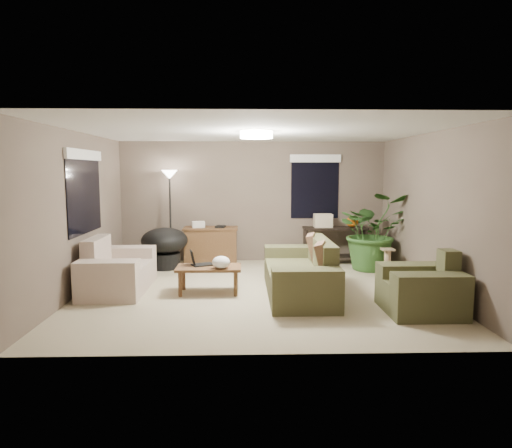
{
  "coord_description": "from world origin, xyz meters",
  "views": [
    {
      "loc": [
        -0.21,
        -7.05,
        1.91
      ],
      "look_at": [
        0.0,
        0.2,
        1.05
      ],
      "focal_mm": 32.0,
      "sensor_mm": 36.0,
      "label": 1
    }
  ],
  "objects_px": {
    "armchair": "(422,291)",
    "main_sofa": "(301,275)",
    "desk": "(211,245)",
    "coffee_table": "(209,270)",
    "floor_lamp": "(170,186)",
    "console_table": "(335,242)",
    "loveseat": "(117,272)",
    "houseplant": "(373,240)",
    "papasan_chair": "(165,245)",
    "cat_scratching_post": "(387,264)"
  },
  "relations": [
    {
      "from": "armchair",
      "to": "main_sofa",
      "type": "bearing_deg",
      "value": 147.74
    },
    {
      "from": "desk",
      "to": "coffee_table",
      "type": "bearing_deg",
      "value": -86.87
    },
    {
      "from": "floor_lamp",
      "to": "console_table",
      "type": "bearing_deg",
      "value": 0.3
    },
    {
      "from": "loveseat",
      "to": "console_table",
      "type": "height_order",
      "value": "loveseat"
    },
    {
      "from": "floor_lamp",
      "to": "houseplant",
      "type": "bearing_deg",
      "value": -8.73
    },
    {
      "from": "main_sofa",
      "to": "houseplant",
      "type": "xyz_separation_m",
      "value": [
        1.59,
        1.71,
        0.29
      ]
    },
    {
      "from": "papasan_chair",
      "to": "houseplant",
      "type": "distance_m",
      "value": 4.02
    },
    {
      "from": "coffee_table",
      "to": "desk",
      "type": "distance_m",
      "value": 2.27
    },
    {
      "from": "main_sofa",
      "to": "cat_scratching_post",
      "type": "xyz_separation_m",
      "value": [
        1.72,
        1.19,
        -0.08
      ]
    },
    {
      "from": "console_table",
      "to": "cat_scratching_post",
      "type": "bearing_deg",
      "value": -57.36
    },
    {
      "from": "cat_scratching_post",
      "to": "coffee_table",
      "type": "bearing_deg",
      "value": -161.09
    },
    {
      "from": "main_sofa",
      "to": "loveseat",
      "type": "bearing_deg",
      "value": 173.91
    },
    {
      "from": "floor_lamp",
      "to": "cat_scratching_post",
      "type": "height_order",
      "value": "floor_lamp"
    },
    {
      "from": "armchair",
      "to": "houseplant",
      "type": "relative_size",
      "value": 0.67
    },
    {
      "from": "main_sofa",
      "to": "console_table",
      "type": "xyz_separation_m",
      "value": [
        0.98,
        2.33,
        0.14
      ]
    },
    {
      "from": "papasan_chair",
      "to": "houseplant",
      "type": "xyz_separation_m",
      "value": [
        4.01,
        -0.23,
        0.12
      ]
    },
    {
      "from": "coffee_table",
      "to": "houseplant",
      "type": "xyz_separation_m",
      "value": [
        3.02,
        1.6,
        0.22
      ]
    },
    {
      "from": "desk",
      "to": "houseplant",
      "type": "bearing_deg",
      "value": -11.94
    },
    {
      "from": "loveseat",
      "to": "houseplant",
      "type": "height_order",
      "value": "houseplant"
    },
    {
      "from": "armchair",
      "to": "papasan_chair",
      "type": "distance_m",
      "value": 4.88
    },
    {
      "from": "loveseat",
      "to": "console_table",
      "type": "relative_size",
      "value": 1.23
    },
    {
      "from": "console_table",
      "to": "cat_scratching_post",
      "type": "distance_m",
      "value": 1.38
    },
    {
      "from": "desk",
      "to": "console_table",
      "type": "bearing_deg",
      "value": -0.93
    },
    {
      "from": "main_sofa",
      "to": "loveseat",
      "type": "relative_size",
      "value": 1.37
    },
    {
      "from": "papasan_chair",
      "to": "loveseat",
      "type": "bearing_deg",
      "value": -106.69
    },
    {
      "from": "console_table",
      "to": "houseplant",
      "type": "relative_size",
      "value": 0.87
    },
    {
      "from": "loveseat",
      "to": "floor_lamp",
      "type": "bearing_deg",
      "value": 74.59
    },
    {
      "from": "console_table",
      "to": "papasan_chair",
      "type": "height_order",
      "value": "papasan_chair"
    },
    {
      "from": "houseplant",
      "to": "console_table",
      "type": "bearing_deg",
      "value": 134.03
    },
    {
      "from": "papasan_chair",
      "to": "cat_scratching_post",
      "type": "xyz_separation_m",
      "value": [
        4.14,
        -0.75,
        -0.25
      ]
    },
    {
      "from": "papasan_chair",
      "to": "armchair",
      "type": "bearing_deg",
      "value": -36.33
    },
    {
      "from": "main_sofa",
      "to": "coffee_table",
      "type": "relative_size",
      "value": 2.2
    },
    {
      "from": "loveseat",
      "to": "houseplant",
      "type": "bearing_deg",
      "value": 17.26
    },
    {
      "from": "papasan_chair",
      "to": "floor_lamp",
      "type": "distance_m",
      "value": 1.19
    },
    {
      "from": "loveseat",
      "to": "cat_scratching_post",
      "type": "height_order",
      "value": "loveseat"
    },
    {
      "from": "armchair",
      "to": "desk",
      "type": "distance_m",
      "value": 4.52
    },
    {
      "from": "floor_lamp",
      "to": "main_sofa",
      "type": "bearing_deg",
      "value": -44.43
    },
    {
      "from": "main_sofa",
      "to": "console_table",
      "type": "distance_m",
      "value": 2.54
    },
    {
      "from": "coffee_table",
      "to": "console_table",
      "type": "height_order",
      "value": "console_table"
    },
    {
      "from": "coffee_table",
      "to": "main_sofa",
      "type": "bearing_deg",
      "value": -4.34
    },
    {
      "from": "loveseat",
      "to": "floor_lamp",
      "type": "distance_m",
      "value": 2.45
    },
    {
      "from": "main_sofa",
      "to": "cat_scratching_post",
      "type": "distance_m",
      "value": 2.09
    },
    {
      "from": "coffee_table",
      "to": "papasan_chair",
      "type": "bearing_deg",
      "value": 118.46
    },
    {
      "from": "main_sofa",
      "to": "papasan_chair",
      "type": "relative_size",
      "value": 2.15
    },
    {
      "from": "coffee_table",
      "to": "floor_lamp",
      "type": "height_order",
      "value": "floor_lamp"
    },
    {
      "from": "coffee_table",
      "to": "console_table",
      "type": "distance_m",
      "value": 3.29
    },
    {
      "from": "floor_lamp",
      "to": "houseplant",
      "type": "relative_size",
      "value": 1.28
    },
    {
      "from": "cat_scratching_post",
      "to": "desk",
      "type": "bearing_deg",
      "value": 160.09
    },
    {
      "from": "console_table",
      "to": "houseplant",
      "type": "distance_m",
      "value": 0.88
    },
    {
      "from": "papasan_chair",
      "to": "cat_scratching_post",
      "type": "distance_m",
      "value": 4.22
    }
  ]
}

